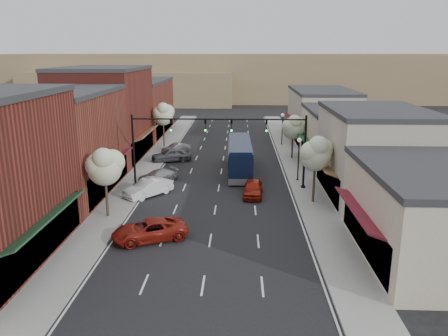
# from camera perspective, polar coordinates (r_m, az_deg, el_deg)

# --- Properties ---
(ground) EXTENTS (160.00, 160.00, 0.00)m
(ground) POSITION_cam_1_polar(r_m,az_deg,el_deg) (34.16, -1.35, -6.66)
(ground) COLOR black
(ground) RESTS_ON ground
(sidewalk_left) EXTENTS (2.80, 73.00, 0.15)m
(sidewalk_left) POSITION_cam_1_polar(r_m,az_deg,el_deg) (52.77, -9.28, 1.04)
(sidewalk_left) COLOR gray
(sidewalk_left) RESTS_ON ground
(sidewalk_right) EXTENTS (2.80, 73.00, 0.15)m
(sidewalk_right) POSITION_cam_1_polar(r_m,az_deg,el_deg) (52.13, 9.14, 0.87)
(sidewalk_right) COLOR gray
(sidewalk_right) RESTS_ON ground
(curb_left) EXTENTS (0.25, 73.00, 0.17)m
(curb_left) POSITION_cam_1_polar(r_m,az_deg,el_deg) (52.51, -7.79, 1.03)
(curb_left) COLOR gray
(curb_left) RESTS_ON ground
(curb_right) EXTENTS (0.25, 73.00, 0.17)m
(curb_right) POSITION_cam_1_polar(r_m,az_deg,el_deg) (51.98, 7.60, 0.89)
(curb_right) COLOR gray
(curb_right) RESTS_ON ground
(bldg_left_midnear) EXTENTS (10.14, 14.10, 9.40)m
(bldg_left_midnear) POSITION_cam_1_polar(r_m,az_deg,el_deg) (41.80, -20.77, 3.04)
(bldg_left_midnear) COLOR brown
(bldg_left_midnear) RESTS_ON ground
(bldg_left_midfar) EXTENTS (10.14, 14.10, 10.90)m
(bldg_left_midfar) POSITION_cam_1_polar(r_m,az_deg,el_deg) (54.66, -15.27, 6.88)
(bldg_left_midfar) COLOR maroon
(bldg_left_midfar) RESTS_ON ground
(bldg_left_far) EXTENTS (10.14, 18.10, 8.40)m
(bldg_left_far) POSITION_cam_1_polar(r_m,az_deg,el_deg) (70.12, -11.36, 7.76)
(bldg_left_far) COLOR brown
(bldg_left_far) RESTS_ON ground
(bldg_right_near) EXTENTS (9.14, 12.10, 5.90)m
(bldg_right_near) POSITION_cam_1_polar(r_m,az_deg,el_deg) (29.85, 25.21, -5.42)
(bldg_right_near) COLOR beige
(bldg_right_near) RESTS_ON ground
(bldg_right_midnear) EXTENTS (9.14, 12.10, 7.90)m
(bldg_right_midnear) POSITION_cam_1_polar(r_m,az_deg,el_deg) (40.43, 18.96, 1.74)
(bldg_right_midnear) COLOR #A9A191
(bldg_right_midnear) RESTS_ON ground
(bldg_right_midfar) EXTENTS (9.14, 12.10, 6.40)m
(bldg_right_midfar) POSITION_cam_1_polar(r_m,az_deg,el_deg) (51.93, 15.17, 3.98)
(bldg_right_midfar) COLOR beige
(bldg_right_midfar) RESTS_ON ground
(bldg_right_far) EXTENTS (9.14, 16.10, 7.40)m
(bldg_right_far) POSITION_cam_1_polar(r_m,az_deg,el_deg) (65.39, 12.53, 6.75)
(bldg_right_far) COLOR #A9A191
(bldg_right_far) RESTS_ON ground
(hill_far) EXTENTS (120.00, 30.00, 12.00)m
(hill_far) POSITION_cam_1_polar(r_m,az_deg,el_deg) (121.90, 1.21, 11.85)
(hill_far) COLOR #7A6647
(hill_far) RESTS_ON ground
(hill_near) EXTENTS (50.00, 20.00, 8.00)m
(hill_near) POSITION_cam_1_polar(r_m,az_deg,el_deg) (113.30, -11.85, 10.29)
(hill_near) COLOR #7A6647
(hill_near) RESTS_ON ground
(signal_mast_right) EXTENTS (8.22, 0.46, 7.00)m
(signal_mast_right) POSITION_cam_1_polar(r_m,az_deg,el_deg) (40.65, 7.24, 3.54)
(signal_mast_right) COLOR black
(signal_mast_right) RESTS_ON ground
(signal_mast_left) EXTENTS (8.22, 0.46, 7.00)m
(signal_mast_left) POSITION_cam_1_polar(r_m,az_deg,el_deg) (41.20, -8.57, 3.64)
(signal_mast_left) COLOR black
(signal_mast_left) RESTS_ON ground
(tree_right_near) EXTENTS (2.85, 2.65, 5.95)m
(tree_right_near) POSITION_cam_1_polar(r_m,az_deg,el_deg) (37.11, 11.96, 1.96)
(tree_right_near) COLOR #47382B
(tree_right_near) RESTS_ON ground
(tree_right_far) EXTENTS (2.85, 2.65, 5.43)m
(tree_right_far) POSITION_cam_1_polar(r_m,az_deg,el_deg) (52.74, 9.07, 5.39)
(tree_right_far) COLOR #47382B
(tree_right_far) RESTS_ON ground
(tree_left_near) EXTENTS (2.85, 2.65, 5.69)m
(tree_left_near) POSITION_cam_1_polar(r_m,az_deg,el_deg) (34.29, -15.31, 0.30)
(tree_left_near) COLOR #47382B
(tree_left_near) RESTS_ON ground
(tree_left_far) EXTENTS (2.85, 2.65, 6.13)m
(tree_left_far) POSITION_cam_1_polar(r_m,az_deg,el_deg) (59.09, -7.93, 7.05)
(tree_left_far) COLOR #47382B
(tree_left_far) RESTS_ON ground
(lamp_post_near) EXTENTS (0.44, 0.44, 4.44)m
(lamp_post_near) POSITION_cam_1_polar(r_m,az_deg,el_deg) (43.66, 9.74, 2.06)
(lamp_post_near) COLOR black
(lamp_post_near) RESTS_ON ground
(lamp_post_far) EXTENTS (0.44, 0.44, 4.44)m
(lamp_post_far) POSITION_cam_1_polar(r_m,az_deg,el_deg) (60.74, 7.63, 5.74)
(lamp_post_far) COLOR black
(lamp_post_far) RESTS_ON ground
(coach_bus) EXTENTS (2.65, 11.06, 3.37)m
(coach_bus) POSITION_cam_1_polar(r_m,az_deg,el_deg) (46.75, 2.08, 1.56)
(coach_bus) COLOR #0D1835
(coach_bus) RESTS_ON ground
(red_hatchback) EXTENTS (2.00, 4.30, 1.43)m
(red_hatchback) POSITION_cam_1_polar(r_m,az_deg,el_deg) (39.33, 3.82, -2.65)
(red_hatchback) COLOR #991A0B
(red_hatchback) RESTS_ON ground
(parked_car_a) EXTENTS (5.66, 4.19, 1.43)m
(parked_car_a) POSITION_cam_1_polar(r_m,az_deg,el_deg) (30.71, -9.75, -8.01)
(parked_car_a) COLOR maroon
(parked_car_a) RESTS_ON ground
(parked_car_b) EXTENTS (4.24, 4.66, 1.55)m
(parked_car_b) POSITION_cam_1_polar(r_m,az_deg,el_deg) (39.77, -9.85, -2.55)
(parked_car_b) COLOR white
(parked_car_b) RESTS_ON ground
(parked_car_c) EXTENTS (4.30, 3.80, 1.19)m
(parked_car_c) POSITION_cam_1_polar(r_m,az_deg,el_deg) (44.04, -8.66, -1.02)
(parked_car_c) COLOR #96969B
(parked_car_c) RESTS_ON ground
(parked_car_d) EXTENTS (5.04, 3.23, 1.60)m
(parked_car_d) POSITION_cam_1_polar(r_m,az_deg,el_deg) (51.88, -6.88, 1.71)
(parked_car_d) COLOR #56595E
(parked_car_d) RESTS_ON ground
(parked_car_e) EXTENTS (3.62, 3.54, 1.24)m
(parked_car_e) POSITION_cam_1_polar(r_m,az_deg,el_deg) (56.27, -6.29, 2.58)
(parked_car_e) COLOR gray
(parked_car_e) RESTS_ON ground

